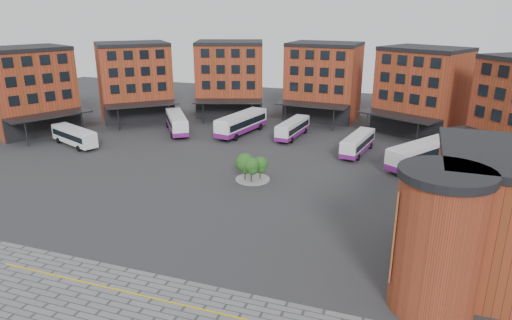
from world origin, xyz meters
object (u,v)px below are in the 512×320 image
(bus_f, at_px, (421,154))
(bus_b, at_px, (177,122))
(bus_a, at_px, (74,135))
(blue_car, at_px, (423,303))
(tree_island, at_px, (251,166))
(bus_c, at_px, (242,123))
(bus_e, at_px, (358,143))
(bus_d, at_px, (293,128))

(bus_f, bearing_deg, bus_b, -154.53)
(bus_a, distance_m, blue_car, 58.22)
(tree_island, bearing_deg, bus_c, 114.19)
(bus_a, bearing_deg, bus_e, -53.32)
(bus_c, distance_m, blue_car, 50.81)
(tree_island, height_order, blue_car, tree_island)
(tree_island, bearing_deg, bus_f, 32.36)
(tree_island, bearing_deg, blue_car, -44.64)
(tree_island, relative_size, bus_b, 0.40)
(bus_e, bearing_deg, bus_f, -11.70)
(bus_c, bearing_deg, bus_d, 16.41)
(bus_a, height_order, blue_car, bus_a)
(bus_e, xyz_separation_m, bus_f, (8.94, -3.41, 0.31))
(bus_c, height_order, bus_e, bus_c)
(bus_b, distance_m, bus_c, 11.46)
(bus_a, distance_m, bus_c, 27.15)
(bus_d, distance_m, bus_f, 22.27)
(bus_c, bearing_deg, bus_f, -4.30)
(bus_c, xyz_separation_m, bus_f, (29.33, -7.92, -0.05))
(bus_f, bearing_deg, tree_island, -114.79)
(bus_d, bearing_deg, bus_c, -168.51)
(bus_b, bearing_deg, bus_e, -38.90)
(bus_b, xyz_separation_m, blue_car, (41.07, -38.36, -1.07))
(bus_c, bearing_deg, bus_a, -134.56)
(bus_c, xyz_separation_m, blue_car, (29.94, -41.04, -1.23))
(bus_e, bearing_deg, bus_b, -174.16)
(bus_e, relative_size, bus_f, 0.89)
(bus_d, bearing_deg, tree_island, -83.07)
(bus_d, height_order, bus_f, bus_f)
(bus_e, bearing_deg, bus_c, 176.69)
(bus_a, relative_size, bus_d, 0.99)
(tree_island, bearing_deg, bus_d, 91.04)
(tree_island, height_order, bus_e, tree_island)
(bus_a, bearing_deg, bus_d, -40.07)
(bus_b, xyz_separation_m, bus_c, (11.14, 2.68, 0.15))
(bus_c, bearing_deg, tree_island, -55.00)
(tree_island, relative_size, bus_c, 0.34)
(tree_island, distance_m, bus_f, 23.75)
(bus_f, height_order, blue_car, bus_f)
(bus_d, relative_size, bus_e, 1.00)
(bus_f, bearing_deg, bus_d, -170.41)
(bus_e, height_order, bus_f, bus_f)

